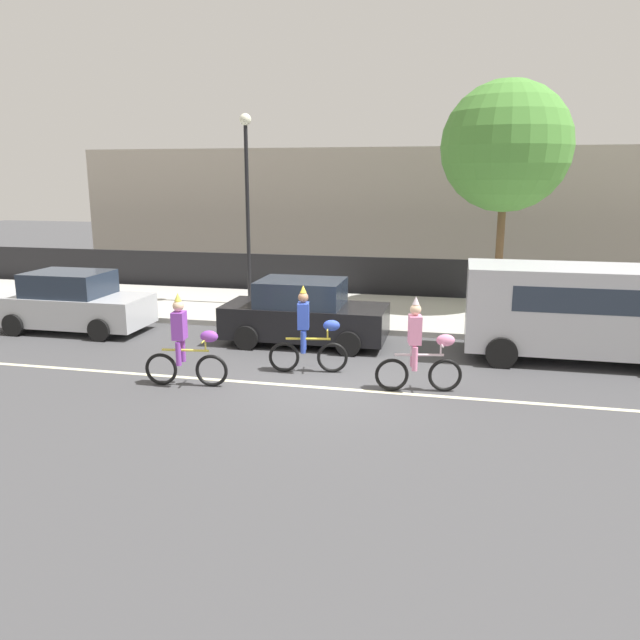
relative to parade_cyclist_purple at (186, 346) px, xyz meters
The scene contains 13 objects.
ground_plane 2.94m from the parade_cyclist_purple, 20.10° to the left, with size 80.00×80.00×0.00m, color #424244.
road_centre_line 2.81m from the parade_cyclist_purple, 10.03° to the left, with size 36.00×0.14×0.01m, color beige.
sidewalk_curb 7.96m from the parade_cyclist_purple, 70.50° to the left, with size 60.00×5.00×0.15m, color #ADAAA3.
fence_line 10.70m from the parade_cyclist_purple, 75.69° to the left, with size 40.00×0.08×1.40m, color black.
building_backdrop 19.22m from the parade_cyclist_purple, 82.46° to the left, with size 28.00×8.00×5.32m, color #B2A899.
parade_cyclist_purple is the anchor object (origin of this frame).
parade_cyclist_cobalt 2.62m from the parade_cyclist_purple, 32.68° to the left, with size 1.70×0.54×1.92m.
parade_cyclist_pink 4.68m from the parade_cyclist_purple, ahead, with size 1.70×0.54×1.92m.
parked_van_silver 8.88m from the parade_cyclist_purple, 24.42° to the left, with size 5.00×2.22×2.18m.
parked_car_black 4.00m from the parade_cyclist_purple, 67.55° to the left, with size 4.10×1.92×1.64m.
parked_car_silver 6.16m from the parade_cyclist_purple, 143.98° to the left, with size 4.10×1.92×1.64m.
street_lamp_post 8.21m from the parade_cyclist_purple, 99.28° to the left, with size 0.36×0.36×5.86m.
street_tree_near_lamp 11.69m from the parade_cyclist_purple, 53.57° to the left, with size 3.87×3.87×6.81m.
Camera 1 is at (2.64, -12.17, 4.18)m, focal length 35.00 mm.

